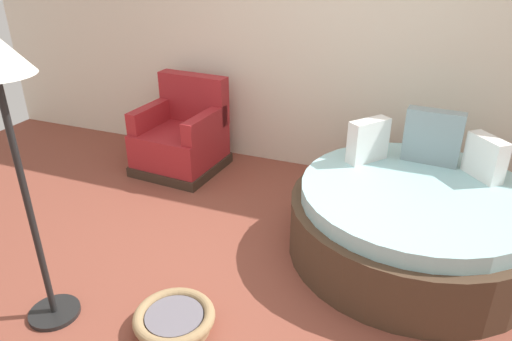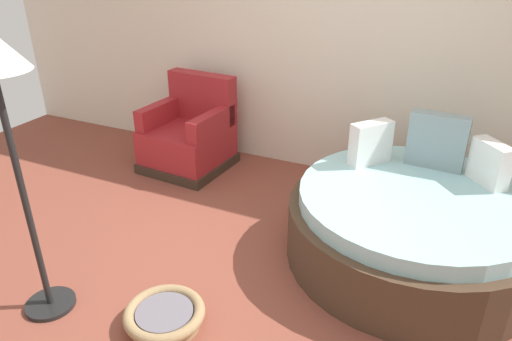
{
  "view_description": "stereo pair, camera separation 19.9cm",
  "coord_description": "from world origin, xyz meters",
  "views": [
    {
      "loc": [
        1.07,
        -2.45,
        2.2
      ],
      "look_at": [
        -0.16,
        0.66,
        0.55
      ],
      "focal_mm": 33.21,
      "sensor_mm": 36.0,
      "label": 1
    },
    {
      "loc": [
        1.25,
        -2.37,
        2.2
      ],
      "look_at": [
        -0.16,
        0.66,
        0.55
      ],
      "focal_mm": 33.21,
      "sensor_mm": 36.0,
      "label": 2
    }
  ],
  "objects": [
    {
      "name": "round_daybed",
      "position": [
        1.05,
        0.81,
        0.29
      ],
      "size": [
        1.84,
        1.84,
        1.0
      ],
      "color": "#473323",
      "rests_on": "ground_plane"
    },
    {
      "name": "pet_basket",
      "position": [
        -0.22,
        -0.57,
        0.07
      ],
      "size": [
        0.51,
        0.51,
        0.13
      ],
      "color": "#9E7F56",
      "rests_on": "ground_plane"
    },
    {
      "name": "red_armchair",
      "position": [
        -1.32,
        1.49,
        0.33
      ],
      "size": [
        0.85,
        0.85,
        0.94
      ],
      "color": "#38281E",
      "rests_on": "ground_plane"
    },
    {
      "name": "ground_plane",
      "position": [
        0.0,
        0.0,
        -0.01
      ],
      "size": [
        8.0,
        8.0,
        0.02
      ],
      "primitive_type": "cube",
      "color": "brown"
    },
    {
      "name": "back_wall",
      "position": [
        0.0,
        2.07,
        1.42
      ],
      "size": [
        8.0,
        0.12,
        2.85
      ],
      "primitive_type": "cube",
      "color": "silver",
      "rests_on": "ground_plane"
    }
  ]
}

